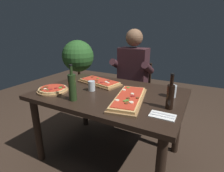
{
  "coord_description": "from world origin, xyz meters",
  "views": [
    {
      "loc": [
        0.79,
        -1.41,
        1.34
      ],
      "look_at": [
        0.0,
        0.05,
        0.79
      ],
      "focal_mm": 28.21,
      "sensor_mm": 36.0,
      "label": 1
    }
  ],
  "objects_px": {
    "seated_diner": "(132,74)",
    "potted_plant_corner": "(78,64)",
    "wine_bottle_dark": "(72,87)",
    "pizza_round_far": "(53,90)",
    "tumbler_near_camera": "(92,86)",
    "oil_bottle_amber": "(170,96)",
    "tumbler_far_side": "(172,91)",
    "pizza_rectangular_front": "(100,82)",
    "diner_chair": "(134,90)",
    "dining_table": "(110,101)",
    "pizza_rectangular_left": "(129,98)"
  },
  "relations": [
    {
      "from": "seated_diner",
      "to": "potted_plant_corner",
      "type": "distance_m",
      "value": 1.18
    },
    {
      "from": "pizza_rectangular_front",
      "to": "tumbler_near_camera",
      "type": "relative_size",
      "value": 5.38
    },
    {
      "from": "pizza_round_far",
      "to": "tumbler_far_side",
      "type": "distance_m",
      "value": 1.14
    },
    {
      "from": "wine_bottle_dark",
      "to": "oil_bottle_amber",
      "type": "xyz_separation_m",
      "value": [
        0.77,
        0.22,
        -0.01
      ]
    },
    {
      "from": "pizza_rectangular_front",
      "to": "diner_chair",
      "type": "relative_size",
      "value": 0.62
    },
    {
      "from": "oil_bottle_amber",
      "to": "pizza_rectangular_left",
      "type": "bearing_deg",
      "value": -179.54
    },
    {
      "from": "pizza_round_far",
      "to": "pizza_rectangular_front",
      "type": "bearing_deg",
      "value": 57.97
    },
    {
      "from": "pizza_rectangular_front",
      "to": "wine_bottle_dark",
      "type": "height_order",
      "value": "wine_bottle_dark"
    },
    {
      "from": "wine_bottle_dark",
      "to": "pizza_rectangular_front",
      "type": "bearing_deg",
      "value": 95.45
    },
    {
      "from": "oil_bottle_amber",
      "to": "tumbler_far_side",
      "type": "xyz_separation_m",
      "value": [
        -0.03,
        0.27,
        -0.05
      ]
    },
    {
      "from": "tumbler_near_camera",
      "to": "diner_chair",
      "type": "xyz_separation_m",
      "value": [
        0.11,
        0.9,
        -0.3
      ]
    },
    {
      "from": "pizza_round_far",
      "to": "tumbler_near_camera",
      "type": "height_order",
      "value": "tumbler_near_camera"
    },
    {
      "from": "pizza_rectangular_front",
      "to": "oil_bottle_amber",
      "type": "distance_m",
      "value": 0.87
    },
    {
      "from": "diner_chair",
      "to": "tumbler_near_camera",
      "type": "bearing_deg",
      "value": -97.21
    },
    {
      "from": "dining_table",
      "to": "tumbler_near_camera",
      "type": "distance_m",
      "value": 0.23
    },
    {
      "from": "tumbler_far_side",
      "to": "diner_chair",
      "type": "relative_size",
      "value": 0.13
    },
    {
      "from": "tumbler_near_camera",
      "to": "seated_diner",
      "type": "bearing_deg",
      "value": 81.69
    },
    {
      "from": "tumbler_far_side",
      "to": "seated_diner",
      "type": "distance_m",
      "value": 0.84
    },
    {
      "from": "pizza_round_far",
      "to": "tumbler_near_camera",
      "type": "xyz_separation_m",
      "value": [
        0.33,
        0.2,
        0.02
      ]
    },
    {
      "from": "dining_table",
      "to": "potted_plant_corner",
      "type": "height_order",
      "value": "potted_plant_corner"
    },
    {
      "from": "pizza_rectangular_front",
      "to": "pizza_rectangular_left",
      "type": "distance_m",
      "value": 0.56
    },
    {
      "from": "dining_table",
      "to": "tumbler_far_side",
      "type": "height_order",
      "value": "tumbler_far_side"
    },
    {
      "from": "potted_plant_corner",
      "to": "oil_bottle_amber",
      "type": "bearing_deg",
      "value": -32.26
    },
    {
      "from": "tumbler_near_camera",
      "to": "diner_chair",
      "type": "bearing_deg",
      "value": 82.79
    },
    {
      "from": "tumbler_far_side",
      "to": "seated_diner",
      "type": "xyz_separation_m",
      "value": [
        -0.62,
        0.57,
        -0.05
      ]
    },
    {
      "from": "dining_table",
      "to": "pizza_rectangular_front",
      "type": "distance_m",
      "value": 0.32
    },
    {
      "from": "tumbler_near_camera",
      "to": "seated_diner",
      "type": "height_order",
      "value": "seated_diner"
    },
    {
      "from": "pizza_rectangular_front",
      "to": "potted_plant_corner",
      "type": "distance_m",
      "value": 1.29
    },
    {
      "from": "pizza_round_far",
      "to": "oil_bottle_amber",
      "type": "distance_m",
      "value": 1.11
    },
    {
      "from": "tumbler_near_camera",
      "to": "potted_plant_corner",
      "type": "distance_m",
      "value": 1.49
    },
    {
      "from": "diner_chair",
      "to": "seated_diner",
      "type": "height_order",
      "value": "seated_diner"
    },
    {
      "from": "pizza_round_far",
      "to": "diner_chair",
      "type": "height_order",
      "value": "diner_chair"
    },
    {
      "from": "tumbler_far_side",
      "to": "tumbler_near_camera",
      "type": "bearing_deg",
      "value": -164.15
    },
    {
      "from": "tumbler_near_camera",
      "to": "potted_plant_corner",
      "type": "bearing_deg",
      "value": 133.65
    },
    {
      "from": "pizza_round_far",
      "to": "oil_bottle_amber",
      "type": "relative_size",
      "value": 1.05
    },
    {
      "from": "tumbler_near_camera",
      "to": "tumbler_far_side",
      "type": "xyz_separation_m",
      "value": [
        0.74,
        0.21,
        0.01
      ]
    },
    {
      "from": "tumbler_far_side",
      "to": "seated_diner",
      "type": "relative_size",
      "value": 0.08
    },
    {
      "from": "dining_table",
      "to": "tumbler_far_side",
      "type": "xyz_separation_m",
      "value": [
        0.55,
        0.17,
        0.15
      ]
    },
    {
      "from": "diner_chair",
      "to": "potted_plant_corner",
      "type": "bearing_deg",
      "value": 171.21
    },
    {
      "from": "oil_bottle_amber",
      "to": "seated_diner",
      "type": "xyz_separation_m",
      "value": [
        -0.65,
        0.84,
        -0.11
      ]
    },
    {
      "from": "diner_chair",
      "to": "wine_bottle_dark",
      "type": "bearing_deg",
      "value": -95.76
    },
    {
      "from": "oil_bottle_amber",
      "to": "seated_diner",
      "type": "relative_size",
      "value": 0.21
    },
    {
      "from": "wine_bottle_dark",
      "to": "seated_diner",
      "type": "distance_m",
      "value": 1.07
    },
    {
      "from": "wine_bottle_dark",
      "to": "tumbler_far_side",
      "type": "distance_m",
      "value": 0.89
    },
    {
      "from": "tumbler_near_camera",
      "to": "seated_diner",
      "type": "xyz_separation_m",
      "value": [
        0.11,
        0.78,
        -0.04
      ]
    },
    {
      "from": "dining_table",
      "to": "potted_plant_corner",
      "type": "bearing_deg",
      "value": 139.46
    },
    {
      "from": "pizza_round_far",
      "to": "wine_bottle_dark",
      "type": "distance_m",
      "value": 0.35
    },
    {
      "from": "pizza_rectangular_front",
      "to": "potted_plant_corner",
      "type": "height_order",
      "value": "potted_plant_corner"
    },
    {
      "from": "pizza_rectangular_left",
      "to": "diner_chair",
      "type": "relative_size",
      "value": 0.73
    },
    {
      "from": "oil_bottle_amber",
      "to": "diner_chair",
      "type": "distance_m",
      "value": 1.21
    }
  ]
}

